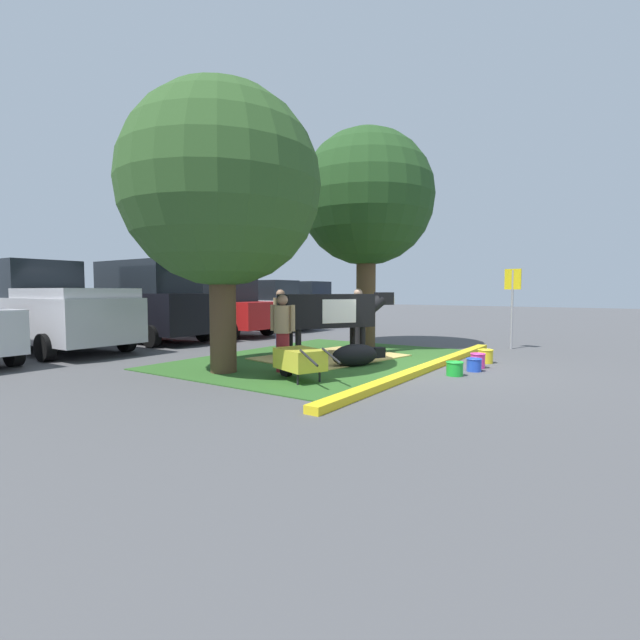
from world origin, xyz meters
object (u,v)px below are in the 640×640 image
at_px(person_handler, 283,331).
at_px(hatchback_white, 267,306).
at_px(shade_tree_right, 366,199).
at_px(person_visitor_far, 358,317).
at_px(calf_lying, 356,355).
at_px(sedan_red, 221,308).
at_px(cow_holstein, 331,311).
at_px(sedan_blue, 302,304).
at_px(bucket_blue, 474,365).
at_px(bucket_green, 455,368).
at_px(wheelbarrow, 299,360).
at_px(parking_sign, 513,293).
at_px(shade_tree_left, 221,187).
at_px(suv_black, 148,301).
at_px(bucket_pink, 478,360).
at_px(bucket_yellow, 485,356).
at_px(person_visitor_near, 281,319).
at_px(pickup_truck_black, 50,309).

distance_m(person_handler, hatchback_white, 9.98).
bearing_deg(person_handler, shade_tree_right, 7.61).
bearing_deg(person_visitor_far, calf_lying, -151.03).
height_order(shade_tree_right, sedan_red, shade_tree_right).
bearing_deg(cow_holstein, sedan_blue, 40.60).
bearing_deg(cow_holstein, bucket_blue, -91.35).
xyz_separation_m(person_handler, bucket_green, (1.58, -2.88, -0.67)).
xyz_separation_m(shade_tree_right, wheelbarrow, (-4.93, -1.37, -3.75)).
height_order(person_visitor_far, hatchback_white, hatchback_white).
xyz_separation_m(parking_sign, bucket_green, (-4.80, 0.01, -1.41)).
relative_size(person_handler, person_visitor_far, 0.92).
distance_m(calf_lying, bucket_green, 2.06).
relative_size(shade_tree_left, person_handler, 3.60).
bearing_deg(person_handler, wheelbarrow, -122.93).
relative_size(parking_sign, suv_black, 0.48).
relative_size(wheelbarrow, parking_sign, 0.72).
relative_size(bucket_pink, sedan_red, 0.07).
bearing_deg(cow_holstein, wheelbarrow, -157.32).
distance_m(shade_tree_left, shade_tree_right, 5.15).
bearing_deg(bucket_yellow, cow_holstein, 108.23).
distance_m(person_visitor_far, bucket_pink, 3.66).
bearing_deg(bucket_green, hatchback_white, 59.39).
distance_m(wheelbarrow, bucket_pink, 3.90).
bearing_deg(sedan_red, person_visitor_near, -116.00).
distance_m(sedan_red, sedan_blue, 5.56).
bearing_deg(shade_tree_right, person_visitor_near, 148.31).
bearing_deg(sedan_blue, sedan_red, -175.09).
xyz_separation_m(shade_tree_right, person_visitor_far, (-0.71, -0.15, -3.25)).
bearing_deg(wheelbarrow, person_handler, 57.07).
bearing_deg(shade_tree_left, sedan_red, 47.18).
bearing_deg(person_handler, sedan_red, 55.34).
height_order(bucket_pink, suv_black, suv_black).
bearing_deg(sedan_blue, pickup_truck_black, 179.42).
distance_m(person_visitor_far, pickup_truck_black, 8.19).
relative_size(cow_holstein, bucket_yellow, 8.52).
bearing_deg(bucket_blue, sedan_blue, 52.22).
height_order(calf_lying, sedan_red, sedan_red).
relative_size(shade_tree_left, person_visitor_far, 3.32).
height_order(person_handler, sedan_blue, sedan_blue).
bearing_deg(bucket_blue, cow_holstein, 88.65).
relative_size(person_visitor_near, sedan_red, 0.37).
bearing_deg(sedan_red, bucket_blue, -103.33).
distance_m(shade_tree_right, cow_holstein, 3.69).
xyz_separation_m(calf_lying, person_handler, (-1.44, 0.82, 0.57)).
height_order(pickup_truck_black, suv_black, suv_black).
bearing_deg(shade_tree_left, parking_sign, -28.42).
relative_size(bucket_green, pickup_truck_black, 0.06).
bearing_deg(bucket_pink, bucket_blue, -173.85).
bearing_deg(hatchback_white, bucket_pink, -115.19).
xyz_separation_m(sedan_red, sedan_blue, (5.54, 0.48, 0.00)).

